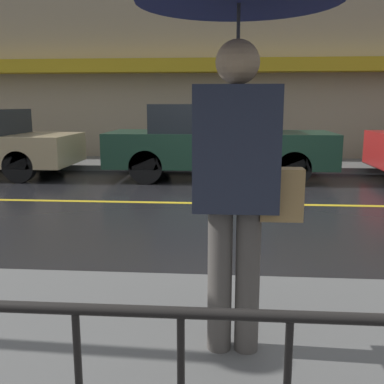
# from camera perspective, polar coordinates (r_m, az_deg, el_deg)

# --- Properties ---
(ground_plane) EXTENTS (80.00, 80.00, 0.00)m
(ground_plane) POSITION_cam_1_polar(r_m,az_deg,el_deg) (7.37, 4.52, -1.50)
(ground_plane) COLOR black
(sidewalk_near) EXTENTS (28.00, 2.78, 0.13)m
(sidewalk_near) POSITION_cam_1_polar(r_m,az_deg,el_deg) (2.81, 4.66, -22.21)
(sidewalk_near) COLOR #60605E
(sidewalk_near) RESTS_ON ground_plane
(sidewalk_far) EXTENTS (28.00, 1.88, 0.13)m
(sidewalk_far) POSITION_cam_1_polar(r_m,az_deg,el_deg) (11.68, 4.50, 3.53)
(sidewalk_far) COLOR #60605E
(sidewalk_far) RESTS_ON ground_plane
(lane_marking) EXTENTS (25.20, 0.12, 0.01)m
(lane_marking) POSITION_cam_1_polar(r_m,az_deg,el_deg) (7.37, 4.52, -1.47)
(lane_marking) COLOR gold
(lane_marking) RESTS_ON ground_plane
(building_storefront) EXTENTS (28.00, 0.85, 4.89)m
(building_storefront) POSITION_cam_1_polar(r_m,az_deg,el_deg) (12.67, 4.67, 14.96)
(building_storefront) COLOR gray
(building_storefront) RESTS_ON ground_plane
(pedestrian) EXTENTS (1.11, 1.11, 2.25)m
(pedestrian) POSITION_cam_1_polar(r_m,az_deg,el_deg) (2.55, 5.98, 17.62)
(pedestrian) COLOR #4C4742
(pedestrian) RESTS_ON sidewalk_near
(car_dark_green) EXTENTS (4.77, 1.75, 1.60)m
(car_dark_green) POSITION_cam_1_polar(r_m,az_deg,el_deg) (9.75, 3.24, 6.45)
(car_dark_green) COLOR #193828
(car_dark_green) RESTS_ON ground_plane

